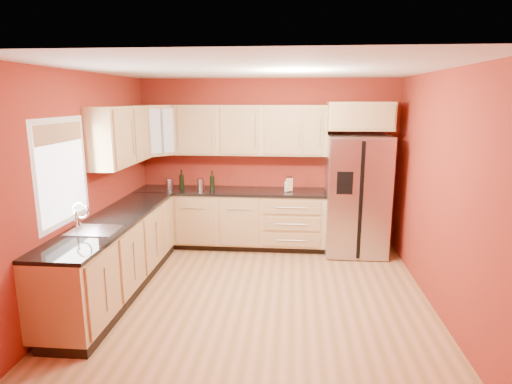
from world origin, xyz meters
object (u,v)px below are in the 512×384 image
at_px(canister_left, 201,184).
at_px(soap_dispenser, 286,185).
at_px(refrigerator, 356,195).
at_px(knife_block, 289,185).
at_px(wine_bottle_a, 182,179).

xyz_separation_m(canister_left, soap_dispenser, (1.31, 0.01, 0.00)).
relative_size(refrigerator, knife_block, 9.10).
height_order(canister_left, knife_block, knife_block).
bearing_deg(soap_dispenser, canister_left, -179.64).
distance_m(refrigerator, soap_dispenser, 1.05).
height_order(knife_block, soap_dispenser, knife_block).
relative_size(canister_left, soap_dispenser, 0.96).
bearing_deg(knife_block, soap_dispenser, -152.72).
bearing_deg(wine_bottle_a, knife_block, 0.64).
bearing_deg(wine_bottle_a, canister_left, -2.34).
bearing_deg(wine_bottle_a, refrigerator, -1.00).
height_order(refrigerator, knife_block, refrigerator).
height_order(wine_bottle_a, knife_block, wine_bottle_a).
relative_size(canister_left, wine_bottle_a, 0.56).
distance_m(refrigerator, canister_left, 2.36).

